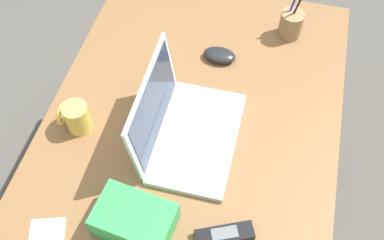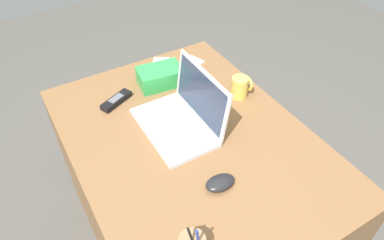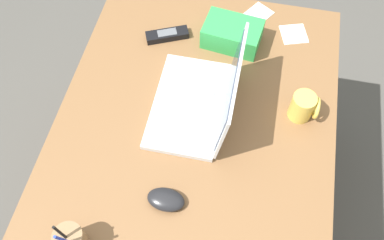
% 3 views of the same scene
% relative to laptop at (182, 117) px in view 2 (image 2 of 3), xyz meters
% --- Properties ---
extents(ground_plane, '(6.00, 6.00, 0.00)m').
position_rel_laptop_xyz_m(ground_plane, '(0.08, -0.01, -0.77)').
color(ground_plane, '#4C4944').
extents(desk, '(1.16, 0.85, 0.73)m').
position_rel_laptop_xyz_m(desk, '(0.08, -0.01, -0.41)').
color(desk, brown).
rests_on(desk, ground).
extents(laptop, '(0.35, 0.25, 0.22)m').
position_rel_laptop_xyz_m(laptop, '(0.00, 0.00, 0.00)').
color(laptop, silver).
rests_on(laptop, desk).
extents(computer_mouse, '(0.07, 0.11, 0.03)m').
position_rel_laptop_xyz_m(computer_mouse, '(0.32, -0.04, -0.03)').
color(computer_mouse, black).
rests_on(computer_mouse, desk).
extents(coffee_mug_white, '(0.07, 0.08, 0.09)m').
position_rel_laptop_xyz_m(coffee_mug_white, '(-0.04, 0.30, 0.00)').
color(coffee_mug_white, '#E0BC4C').
rests_on(coffee_mug_white, desk).
extents(cordless_phone, '(0.10, 0.15, 0.03)m').
position_rel_laptop_xyz_m(cordless_phone, '(-0.26, -0.17, -0.03)').
color(cordless_phone, black).
rests_on(cordless_phone, desk).
extents(snack_bag, '(0.15, 0.20, 0.08)m').
position_rel_laptop_xyz_m(snack_bag, '(-0.29, 0.05, -0.01)').
color(snack_bag, green).
rests_on(snack_bag, desk).
extents(paper_note_near_laptop, '(0.11, 0.11, 0.00)m').
position_rel_laptop_xyz_m(paper_note_near_laptop, '(-0.36, 0.26, -0.04)').
color(paper_note_near_laptop, white).
rests_on(paper_note_near_laptop, desk).
extents(paper_note_left, '(0.12, 0.11, 0.00)m').
position_rel_laptop_xyz_m(paper_note_left, '(-0.44, 0.13, -0.04)').
color(paper_note_left, white).
rests_on(paper_note_left, desk).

